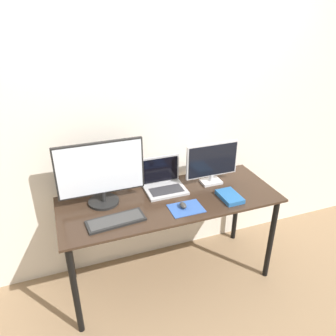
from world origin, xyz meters
The scene contains 10 objects.
ground_plane centered at (0.00, 0.00, 0.00)m, with size 12.00×12.00×0.00m, color #8C7051.
wall_back centered at (0.00, 0.70, 1.25)m, with size 7.00×0.05×2.50m.
desk centered at (0.00, 0.32, 0.67)m, with size 1.63×0.64×0.77m.
monitor_left centered at (-0.47, 0.43, 1.01)m, with size 0.61×0.22×0.47m.
monitor_right centered at (0.40, 0.43, 0.95)m, with size 0.43×0.11×0.34m.
laptop centered at (0.01, 0.48, 0.83)m, with size 0.31×0.24×0.24m.
keyboard centered at (-0.44, 0.17, 0.78)m, with size 0.40×0.18×0.02m.
mousepad centered at (0.06, 0.15, 0.77)m, with size 0.24×0.18×0.00m.
mouse centered at (0.04, 0.17, 0.79)m, with size 0.04×0.07×0.04m.
book centered at (0.42, 0.17, 0.79)m, with size 0.14×0.21×0.03m.
Camera 1 is at (-0.73, -1.62, 2.06)m, focal length 35.00 mm.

